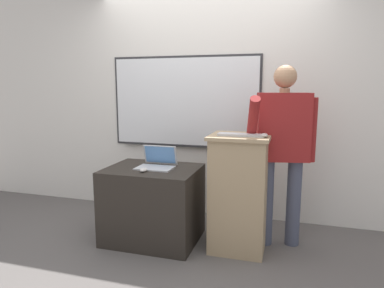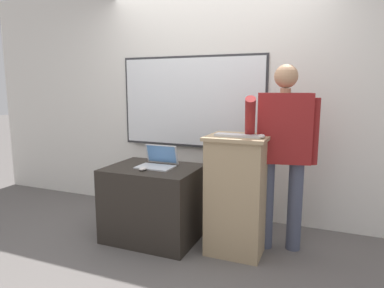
# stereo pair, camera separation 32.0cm
# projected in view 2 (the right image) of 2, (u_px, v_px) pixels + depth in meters

# --- Properties ---
(ground_plane) EXTENTS (30.00, 30.00, 0.00)m
(ground_plane) POSITION_uv_depth(u_px,v_px,m) (166.00, 262.00, 2.91)
(ground_plane) COLOR #5B5654
(back_wall) EXTENTS (6.40, 0.17, 2.66)m
(back_wall) POSITION_uv_depth(u_px,v_px,m) (214.00, 100.00, 3.87)
(back_wall) COLOR silver
(back_wall) RESTS_ON ground_plane
(lectern_podium) EXTENTS (0.53, 0.49, 1.06)m
(lectern_podium) POSITION_uv_depth(u_px,v_px,m) (237.00, 194.00, 3.05)
(lectern_podium) COLOR tan
(lectern_podium) RESTS_ON ground_plane
(side_desk) EXTENTS (0.87, 0.67, 0.71)m
(side_desk) POSITION_uv_depth(u_px,v_px,m) (154.00, 203.00, 3.34)
(side_desk) COLOR #28231E
(side_desk) RESTS_ON ground_plane
(person_presenter) EXTENTS (0.63, 0.60, 1.66)m
(person_presenter) POSITION_uv_depth(u_px,v_px,m) (283.00, 145.00, 3.01)
(person_presenter) COLOR #474C60
(person_presenter) RESTS_ON ground_plane
(laptop) EXTENTS (0.34, 0.29, 0.20)m
(laptop) POSITION_uv_depth(u_px,v_px,m) (158.00, 161.00, 3.31)
(laptop) COLOR #B7BABF
(laptop) RESTS_ON side_desk
(wireless_keyboard) EXTENTS (0.40, 0.12, 0.02)m
(wireless_keyboard) POSITION_uv_depth(u_px,v_px,m) (238.00, 135.00, 2.90)
(wireless_keyboard) COLOR silver
(wireless_keyboard) RESTS_ON lectern_podium
(computer_mouse_by_laptop) EXTENTS (0.06, 0.10, 0.03)m
(computer_mouse_by_laptop) POSITION_uv_depth(u_px,v_px,m) (143.00, 169.00, 3.14)
(computer_mouse_by_laptop) COLOR silver
(computer_mouse_by_laptop) RESTS_ON side_desk
(computer_mouse_by_keyboard) EXTENTS (0.06, 0.10, 0.03)m
(computer_mouse_by_keyboard) POSITION_uv_depth(u_px,v_px,m) (261.00, 136.00, 2.80)
(computer_mouse_by_keyboard) COLOR silver
(computer_mouse_by_keyboard) RESTS_ON lectern_podium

